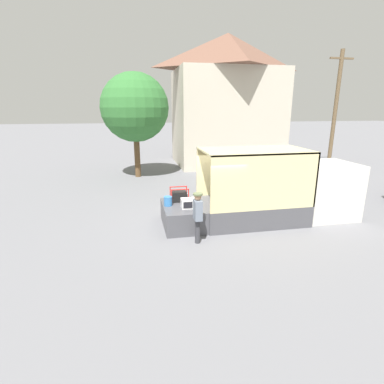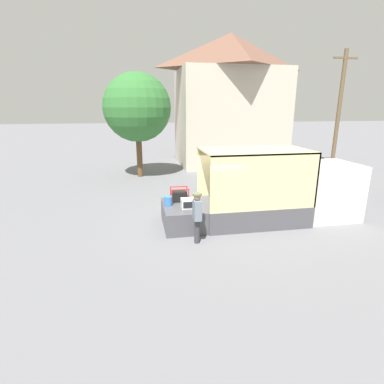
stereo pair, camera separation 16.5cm
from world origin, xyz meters
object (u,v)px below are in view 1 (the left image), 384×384
at_px(box_truck, 291,196).
at_px(worker_person, 198,213).
at_px(microwave, 188,203).
at_px(street_tree, 135,108).
at_px(utility_pole, 335,109).
at_px(orange_bucket, 168,201).
at_px(portable_generator, 180,196).

xyz_separation_m(box_truck, worker_person, (-4.16, -1.58, 0.12)).
relative_size(microwave, street_tree, 0.08).
distance_m(worker_person, utility_pole, 17.05).
xyz_separation_m(microwave, orange_bucket, (-0.69, 0.39, 0.00)).
distance_m(box_truck, portable_generator, 4.46).
bearing_deg(utility_pole, microwave, -142.23).
height_order(microwave, street_tree, street_tree).
height_order(microwave, utility_pole, utility_pole).
height_order(portable_generator, street_tree, street_tree).
bearing_deg(portable_generator, worker_person, -82.76).
bearing_deg(utility_pole, box_truck, -131.59).
bearing_deg(utility_pole, portable_generator, -145.03).
xyz_separation_m(portable_generator, utility_pole, (12.84, 8.98, 3.24)).
relative_size(portable_generator, street_tree, 0.11).
distance_m(utility_pole, street_tree, 14.29).
relative_size(box_truck, portable_generator, 9.00).
xyz_separation_m(box_truck, portable_generator, (-4.43, 0.50, 0.09)).
relative_size(microwave, worker_person, 0.30).
xyz_separation_m(microwave, street_tree, (-1.62, 9.22, 3.34)).
bearing_deg(portable_generator, microwave, -77.72).
distance_m(microwave, orange_bucket, 0.80).
height_order(microwave, portable_generator, portable_generator).
bearing_deg(portable_generator, street_tree, 99.73).
relative_size(portable_generator, worker_person, 0.40).
relative_size(box_truck, utility_pole, 0.75).
bearing_deg(box_truck, street_tree, 123.42).
height_order(box_truck, microwave, box_truck).
height_order(worker_person, street_tree, street_tree).
xyz_separation_m(portable_generator, street_tree, (-1.44, 8.39, 3.30)).
xyz_separation_m(box_truck, orange_bucket, (-4.94, 0.06, 0.06)).
xyz_separation_m(utility_pole, street_tree, (-14.27, -0.59, 0.06)).
bearing_deg(worker_person, utility_pole, 41.32).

